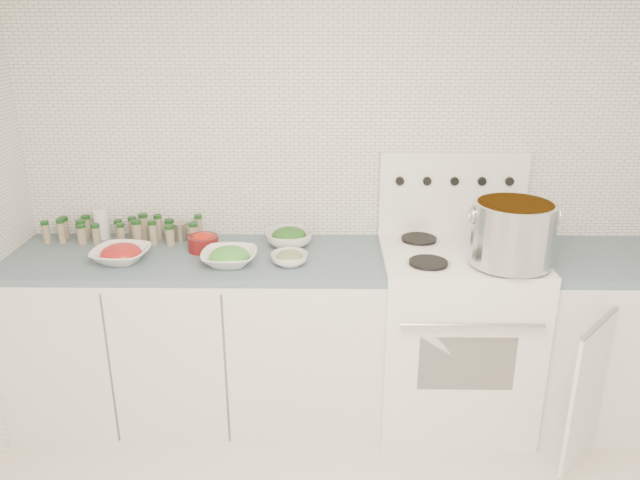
{
  "coord_description": "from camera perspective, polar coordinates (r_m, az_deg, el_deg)",
  "views": [
    {
      "loc": [
        -0.17,
        -1.67,
        2.04
      ],
      "look_at": [
        -0.21,
        1.14,
        1.0
      ],
      "focal_mm": 35.0,
      "sensor_mm": 36.0,
      "label": 1
    }
  ],
  "objects": [
    {
      "name": "tin_can",
      "position": [
        3.35,
        -12.64,
        0.76
      ],
      "size": [
        0.09,
        0.09,
        0.1
      ],
      "primitive_type": "cylinder",
      "rotation": [
        0.0,
        0.0,
        0.36
      ],
      "color": "gray",
      "rests_on": "counter_left"
    },
    {
      "name": "bowl_broccoli",
      "position": [
        3.2,
        -2.83,
        0.25
      ],
      "size": [
        0.31,
        0.31,
        0.1
      ],
      "color": "white",
      "rests_on": "counter_left"
    },
    {
      "name": "counter_right",
      "position": [
        3.58,
        25.15,
        -8.18
      ],
      "size": [
        0.89,
        0.92,
        0.9
      ],
      "color": "white",
      "rests_on": "ground"
    },
    {
      "name": "bowl_zucchini",
      "position": [
        2.97,
        -2.8,
        -1.65
      ],
      "size": [
        0.23,
        0.23,
        0.07
      ],
      "color": "white",
      "rests_on": "counter_left"
    },
    {
      "name": "room_walls",
      "position": [
        1.75,
        6.34,
        4.08
      ],
      "size": [
        3.54,
        3.04,
        2.52
      ],
      "color": "white",
      "rests_on": "ground"
    },
    {
      "name": "bowl_snowpea",
      "position": [
        3.0,
        -8.29,
        -1.51
      ],
      "size": [
        0.27,
        0.27,
        0.09
      ],
      "color": "white",
      "rests_on": "counter_left"
    },
    {
      "name": "spice_cluster",
      "position": [
        3.41,
        -17.49,
        0.84
      ],
      "size": [
        0.82,
        0.16,
        0.14
      ],
      "color": "gray",
      "rests_on": "counter_left"
    },
    {
      "name": "bowl_tomato",
      "position": [
        3.15,
        -17.74,
        -1.21
      ],
      "size": [
        0.3,
        0.3,
        0.09
      ],
      "color": "white",
      "rests_on": "counter_left"
    },
    {
      "name": "stock_pot",
      "position": [
        2.96,
        17.19,
        0.8
      ],
      "size": [
        0.4,
        0.37,
        0.29
      ],
      "rotation": [
        0.0,
        0.0,
        0.43
      ],
      "color": "silver",
      "rests_on": "stove"
    },
    {
      "name": "counter_left",
      "position": [
        3.34,
        -10.82,
        -8.61
      ],
      "size": [
        1.85,
        0.62,
        0.9
      ],
      "color": "white",
      "rests_on": "ground"
    },
    {
      "name": "stove",
      "position": [
        3.31,
        12.08,
        -8.03
      ],
      "size": [
        0.76,
        0.7,
        1.36
      ],
      "color": "white",
      "rests_on": "ground"
    },
    {
      "name": "bowl_pepper",
      "position": [
        3.19,
        -10.63,
        -0.17
      ],
      "size": [
        0.15,
        0.15,
        0.09
      ],
      "color": "#5B0F11",
      "rests_on": "counter_left"
    },
    {
      "name": "salt_canister",
      "position": [
        3.49,
        -19.34,
        1.35
      ],
      "size": [
        0.09,
        0.09,
        0.15
      ],
      "primitive_type": "cylinder",
      "rotation": [
        0.0,
        0.0,
        0.19
      ],
      "color": "white",
      "rests_on": "counter_left"
    }
  ]
}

